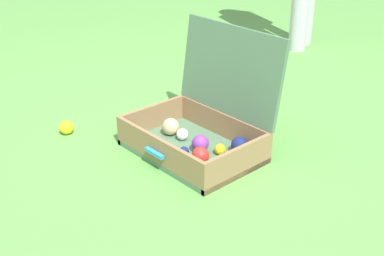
# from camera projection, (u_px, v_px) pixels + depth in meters

# --- Properties ---
(ground_plane) EXTENTS (16.00, 16.00, 0.00)m
(ground_plane) POSITION_uv_depth(u_px,v_px,m) (173.00, 155.00, 2.23)
(ground_plane) COLOR #569342
(open_suitcase) EXTENTS (0.58, 0.48, 0.53)m
(open_suitcase) POSITION_uv_depth(u_px,v_px,m) (203.00, 126.00, 2.22)
(open_suitcase) COLOR #4C7051
(open_suitcase) RESTS_ON ground
(stray_ball_on_grass) EXTENTS (0.07, 0.07, 0.07)m
(stray_ball_on_grass) POSITION_uv_depth(u_px,v_px,m) (66.00, 127.00, 2.40)
(stray_ball_on_grass) COLOR yellow
(stray_ball_on_grass) RESTS_ON ground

